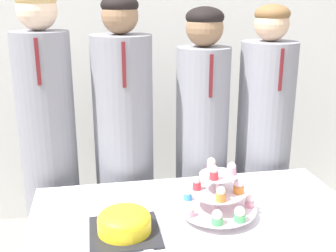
{
  "coord_description": "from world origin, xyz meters",
  "views": [
    {
      "loc": [
        -0.41,
        -1.2,
        1.62
      ],
      "look_at": [
        -0.12,
        0.43,
        1.12
      ],
      "focal_mm": 45.0,
      "sensor_mm": 36.0,
      "label": 1
    }
  ],
  "objects_px": {
    "student_0": "(50,156)",
    "student_3": "(263,152)",
    "student_1": "(125,157)",
    "student_2": "(201,154)",
    "round_cake": "(124,222)",
    "cupcake_stand": "(219,195)",
    "cake_knife": "(155,252)"
  },
  "relations": [
    {
      "from": "student_0",
      "to": "student_3",
      "type": "xyz_separation_m",
      "value": [
        1.21,
        0.0,
        -0.05
      ]
    },
    {
      "from": "student_1",
      "to": "student_2",
      "type": "relative_size",
      "value": 1.04
    },
    {
      "from": "round_cake",
      "to": "student_3",
      "type": "relative_size",
      "value": 0.18
    },
    {
      "from": "student_2",
      "to": "student_3",
      "type": "distance_m",
      "value": 0.37
    },
    {
      "from": "cupcake_stand",
      "to": "student_0",
      "type": "distance_m",
      "value": 0.98
    },
    {
      "from": "round_cake",
      "to": "student_0",
      "type": "height_order",
      "value": "student_0"
    },
    {
      "from": "round_cake",
      "to": "cake_knife",
      "type": "height_order",
      "value": "round_cake"
    },
    {
      "from": "student_3",
      "to": "student_0",
      "type": "bearing_deg",
      "value": -180.0
    },
    {
      "from": "cake_knife",
      "to": "student_2",
      "type": "distance_m",
      "value": 0.94
    },
    {
      "from": "student_2",
      "to": "student_3",
      "type": "relative_size",
      "value": 0.99
    },
    {
      "from": "cupcake_stand",
      "to": "student_1",
      "type": "relative_size",
      "value": 0.2
    },
    {
      "from": "round_cake",
      "to": "cupcake_stand",
      "type": "relative_size",
      "value": 0.84
    },
    {
      "from": "student_0",
      "to": "cupcake_stand",
      "type": "bearing_deg",
      "value": -40.5
    },
    {
      "from": "cake_knife",
      "to": "student_0",
      "type": "distance_m",
      "value": 0.96
    },
    {
      "from": "student_1",
      "to": "student_2",
      "type": "distance_m",
      "value": 0.44
    },
    {
      "from": "student_1",
      "to": "round_cake",
      "type": "bearing_deg",
      "value": -94.74
    },
    {
      "from": "cupcake_stand",
      "to": "student_1",
      "type": "height_order",
      "value": "student_1"
    },
    {
      "from": "round_cake",
      "to": "student_1",
      "type": "height_order",
      "value": "student_1"
    },
    {
      "from": "cake_knife",
      "to": "cupcake_stand",
      "type": "bearing_deg",
      "value": 70.35
    },
    {
      "from": "round_cake",
      "to": "student_2",
      "type": "height_order",
      "value": "student_2"
    },
    {
      "from": "student_3",
      "to": "cake_knife",
      "type": "bearing_deg",
      "value": -132.14
    },
    {
      "from": "round_cake",
      "to": "student_2",
      "type": "xyz_separation_m",
      "value": [
        0.5,
        0.7,
        -0.01
      ]
    },
    {
      "from": "round_cake",
      "to": "cake_knife",
      "type": "relative_size",
      "value": 1.07
    },
    {
      "from": "student_0",
      "to": "cake_knife",
      "type": "bearing_deg",
      "value": -62.64
    },
    {
      "from": "cupcake_stand",
      "to": "student_1",
      "type": "distance_m",
      "value": 0.73
    },
    {
      "from": "student_3",
      "to": "student_1",
      "type": "bearing_deg",
      "value": 180.0
    },
    {
      "from": "round_cake",
      "to": "student_2",
      "type": "bearing_deg",
      "value": 54.43
    },
    {
      "from": "cupcake_stand",
      "to": "student_2",
      "type": "xyz_separation_m",
      "value": [
        0.09,
        0.64,
        -0.06
      ]
    },
    {
      "from": "round_cake",
      "to": "student_0",
      "type": "xyz_separation_m",
      "value": [
        -0.34,
        0.7,
        0.04
      ]
    },
    {
      "from": "round_cake",
      "to": "cupcake_stand",
      "type": "height_order",
      "value": "cupcake_stand"
    },
    {
      "from": "round_cake",
      "to": "student_1",
      "type": "bearing_deg",
      "value": 85.26
    },
    {
      "from": "student_0",
      "to": "student_1",
      "type": "xyz_separation_m",
      "value": [
        0.4,
        0.0,
        -0.03
      ]
    }
  ]
}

